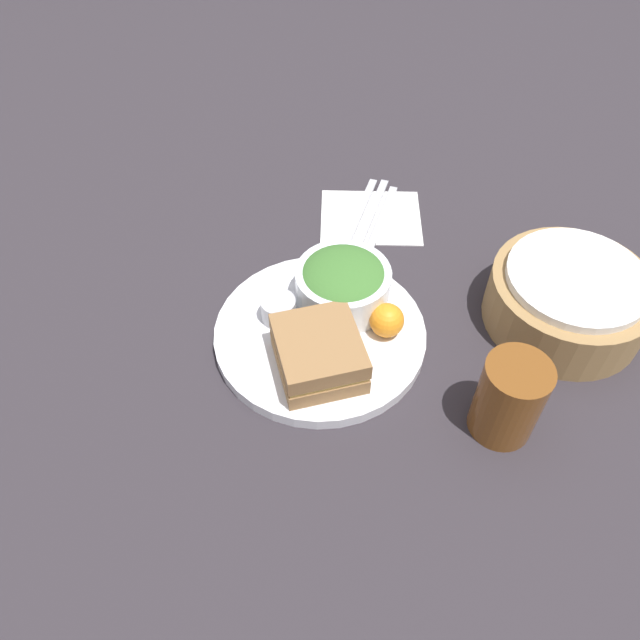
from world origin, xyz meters
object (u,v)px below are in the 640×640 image
at_px(fork, 360,212).
at_px(spoon, 382,217).
at_px(sandwich, 318,353).
at_px(salad_bowl, 343,283).
at_px(knife, 371,214).
at_px(drink_glass, 509,399).
at_px(bread_basket, 568,298).
at_px(plate, 320,334).
at_px(dressing_cup, 279,309).

distance_m(fork, spoon, 0.04).
relative_size(sandwich, salad_bowl, 1.04).
xyz_separation_m(fork, knife, (0.01, 0.02, 0.00)).
height_order(sandwich, drink_glass, drink_glass).
height_order(salad_bowl, bread_basket, bread_basket).
distance_m(plate, salad_bowl, 0.07).
bearing_deg(fork, bread_basket, -111.36).
xyz_separation_m(sandwich, drink_glass, (0.07, 0.21, 0.01)).
bearing_deg(drink_glass, salad_bowl, -133.86).
relative_size(dressing_cup, drink_glass, 0.42).
bearing_deg(fork, drink_glass, -140.49).
height_order(dressing_cup, spoon, dressing_cup).
bearing_deg(sandwich, spoon, 162.92).
height_order(plate, drink_glass, drink_glass).
bearing_deg(drink_glass, knife, -159.16).
height_order(plate, knife, plate).
bearing_deg(dressing_cup, knife, 150.47).
bearing_deg(spoon, plate, 175.95).
xyz_separation_m(dressing_cup, drink_glass, (0.14, 0.27, 0.02)).
distance_m(plate, spoon, 0.25).
xyz_separation_m(fork, spoon, (0.01, 0.03, 0.00)).
distance_m(drink_glass, bread_basket, 0.20).
height_order(sandwich, spoon, sandwich).
height_order(drink_glass, spoon, drink_glass).
bearing_deg(plate, drink_glass, 59.77).
distance_m(salad_bowl, drink_glass, 0.26).
xyz_separation_m(sandwich, bread_basket, (-0.10, 0.32, -0.00)).
relative_size(plate, bread_basket, 1.32).
bearing_deg(salad_bowl, dressing_cup, -68.03).
relative_size(salad_bowl, knife, 0.71).
distance_m(dressing_cup, fork, 0.26).
height_order(sandwich, salad_bowl, salad_bowl).
bearing_deg(knife, spoon, -90.00).
relative_size(drink_glass, bread_basket, 0.53).
bearing_deg(salad_bowl, fork, 172.15).
distance_m(plate, knife, 0.25).
bearing_deg(knife, drink_glass, -142.51).
bearing_deg(spoon, salad_bowl, 178.30).
bearing_deg(spoon, sandwich, 179.58).
distance_m(dressing_cup, spoon, 0.26).
bearing_deg(sandwich, bread_basket, 107.30).
bearing_deg(knife, salad_bowl, -176.42).
relative_size(salad_bowl, dressing_cup, 2.76).
distance_m(plate, sandwich, 0.07).
bearing_deg(plate, sandwich, -1.01).
bearing_deg(drink_glass, sandwich, -107.09).
relative_size(salad_bowl, bread_basket, 0.60).
distance_m(plate, drink_glass, 0.25).
height_order(sandwich, dressing_cup, sandwich).
height_order(drink_glass, knife, drink_glass).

